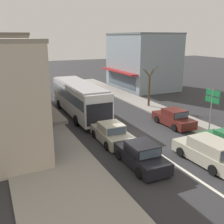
{
  "coord_description": "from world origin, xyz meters",
  "views": [
    {
      "loc": [
        -9.71,
        -16.69,
        7.51
      ],
      "look_at": [
        -0.32,
        3.15,
        1.2
      ],
      "focal_mm": 42.0,
      "sensor_mm": 36.0,
      "label": 1
    }
  ],
  "objects_px": {
    "parked_sedan_kerb_second": "(174,118)",
    "street_tree_right": "(149,88)",
    "sedan_adjacent_lane_trail": "(111,133)",
    "traffic_light_downstreet": "(34,72)",
    "pedestrian_with_handbag_near": "(42,102)",
    "sedan_adjacent_lane_lead": "(141,155)",
    "pedestrian_browsing_midblock": "(52,113)",
    "directional_road_sign": "(212,100)",
    "wagon_queue_far_back": "(208,152)",
    "city_bus": "(79,97)"
  },
  "relations": [
    {
      "from": "sedan_adjacent_lane_trail",
      "to": "street_tree_right",
      "type": "height_order",
      "value": "street_tree_right"
    },
    {
      "from": "parked_sedan_kerb_second",
      "to": "street_tree_right",
      "type": "relative_size",
      "value": 0.95
    },
    {
      "from": "pedestrian_with_handbag_near",
      "to": "wagon_queue_far_back",
      "type": "bearing_deg",
      "value": -66.92
    },
    {
      "from": "wagon_queue_far_back",
      "to": "sedan_adjacent_lane_lead",
      "type": "relative_size",
      "value": 1.07
    },
    {
      "from": "sedan_adjacent_lane_lead",
      "to": "directional_road_sign",
      "type": "height_order",
      "value": "directional_road_sign"
    },
    {
      "from": "sedan_adjacent_lane_trail",
      "to": "street_tree_right",
      "type": "xyz_separation_m",
      "value": [
        8.15,
        7.47,
        1.45
      ]
    },
    {
      "from": "sedan_adjacent_lane_lead",
      "to": "pedestrian_with_handbag_near",
      "type": "xyz_separation_m",
      "value": [
        -2.98,
        14.66,
        0.4
      ]
    },
    {
      "from": "sedan_adjacent_lane_trail",
      "to": "street_tree_right",
      "type": "bearing_deg",
      "value": 42.52
    },
    {
      "from": "traffic_light_downstreet",
      "to": "street_tree_right",
      "type": "height_order",
      "value": "street_tree_right"
    },
    {
      "from": "pedestrian_with_handbag_near",
      "to": "street_tree_right",
      "type": "bearing_deg",
      "value": -15.49
    },
    {
      "from": "wagon_queue_far_back",
      "to": "sedan_adjacent_lane_trail",
      "type": "xyz_separation_m",
      "value": [
        -3.96,
        5.6,
        -0.08
      ]
    },
    {
      "from": "city_bus",
      "to": "directional_road_sign",
      "type": "bearing_deg",
      "value": -49.52
    },
    {
      "from": "street_tree_right",
      "to": "pedestrian_browsing_midblock",
      "type": "distance_m",
      "value": 11.31
    },
    {
      "from": "city_bus",
      "to": "traffic_light_downstreet",
      "type": "bearing_deg",
      "value": 99.12
    },
    {
      "from": "pedestrian_browsing_midblock",
      "to": "street_tree_right",
      "type": "bearing_deg",
      "value": 8.46
    },
    {
      "from": "pedestrian_with_handbag_near",
      "to": "pedestrian_browsing_midblock",
      "type": "bearing_deg",
      "value": -90.96
    },
    {
      "from": "sedan_adjacent_lane_lead",
      "to": "sedan_adjacent_lane_trail",
      "type": "xyz_separation_m",
      "value": [
        -0.07,
        4.13,
        0.0
      ]
    },
    {
      "from": "wagon_queue_far_back",
      "to": "traffic_light_downstreet",
      "type": "bearing_deg",
      "value": 102.77
    },
    {
      "from": "wagon_queue_far_back",
      "to": "street_tree_right",
      "type": "bearing_deg",
      "value": 72.23
    },
    {
      "from": "street_tree_right",
      "to": "sedan_adjacent_lane_trail",
      "type": "bearing_deg",
      "value": -137.48
    },
    {
      "from": "sedan_adjacent_lane_lead",
      "to": "sedan_adjacent_lane_trail",
      "type": "distance_m",
      "value": 4.13
    },
    {
      "from": "city_bus",
      "to": "sedan_adjacent_lane_trail",
      "type": "relative_size",
      "value": 2.57
    },
    {
      "from": "directional_road_sign",
      "to": "traffic_light_downstreet",
      "type": "bearing_deg",
      "value": 114.23
    },
    {
      "from": "wagon_queue_far_back",
      "to": "sedan_adjacent_lane_trail",
      "type": "distance_m",
      "value": 6.86
    },
    {
      "from": "city_bus",
      "to": "sedan_adjacent_lane_trail",
      "type": "bearing_deg",
      "value": -90.87
    },
    {
      "from": "sedan_adjacent_lane_trail",
      "to": "pedestrian_with_handbag_near",
      "type": "bearing_deg",
      "value": 105.47
    },
    {
      "from": "parked_sedan_kerb_second",
      "to": "pedestrian_with_handbag_near",
      "type": "distance_m",
      "value": 13.39
    },
    {
      "from": "pedestrian_browsing_midblock",
      "to": "sedan_adjacent_lane_trail",
      "type": "bearing_deg",
      "value": -62.74
    },
    {
      "from": "wagon_queue_far_back",
      "to": "directional_road_sign",
      "type": "height_order",
      "value": "directional_road_sign"
    },
    {
      "from": "traffic_light_downstreet",
      "to": "pedestrian_with_handbag_near",
      "type": "distance_m",
      "value": 10.17
    },
    {
      "from": "sedan_adjacent_lane_lead",
      "to": "parked_sedan_kerb_second",
      "type": "xyz_separation_m",
      "value": [
        6.5,
        5.21,
        0.0
      ]
    },
    {
      "from": "pedestrian_with_handbag_near",
      "to": "directional_road_sign",
      "type": "bearing_deg",
      "value": -48.14
    },
    {
      "from": "city_bus",
      "to": "parked_sedan_kerb_second",
      "type": "xyz_separation_m",
      "value": [
        6.45,
        -6.51,
        -1.22
      ]
    },
    {
      "from": "parked_sedan_kerb_second",
      "to": "street_tree_right",
      "type": "height_order",
      "value": "street_tree_right"
    },
    {
      "from": "traffic_light_downstreet",
      "to": "pedestrian_with_handbag_near",
      "type": "xyz_separation_m",
      "value": [
        -0.96,
        -9.97,
        -1.79
      ]
    },
    {
      "from": "wagon_queue_far_back",
      "to": "sedan_adjacent_lane_trail",
      "type": "relative_size",
      "value": 1.07
    },
    {
      "from": "wagon_queue_far_back",
      "to": "directional_road_sign",
      "type": "bearing_deg",
      "value": 44.09
    },
    {
      "from": "sedan_adjacent_lane_lead",
      "to": "street_tree_right",
      "type": "height_order",
      "value": "street_tree_right"
    },
    {
      "from": "sedan_adjacent_lane_trail",
      "to": "pedestrian_with_handbag_near",
      "type": "relative_size",
      "value": 2.6
    },
    {
      "from": "parked_sedan_kerb_second",
      "to": "street_tree_right",
      "type": "distance_m",
      "value": 6.74
    },
    {
      "from": "sedan_adjacent_lane_lead",
      "to": "pedestrian_browsing_midblock",
      "type": "xyz_separation_m",
      "value": [
        -3.06,
        9.94,
        0.4
      ]
    },
    {
      "from": "city_bus",
      "to": "sedan_adjacent_lane_lead",
      "type": "height_order",
      "value": "city_bus"
    },
    {
      "from": "street_tree_right",
      "to": "pedestrian_browsing_midblock",
      "type": "height_order",
      "value": "street_tree_right"
    },
    {
      "from": "parked_sedan_kerb_second",
      "to": "city_bus",
      "type": "bearing_deg",
      "value": 134.74
    },
    {
      "from": "street_tree_right",
      "to": "pedestrian_with_handbag_near",
      "type": "bearing_deg",
      "value": 164.51
    },
    {
      "from": "traffic_light_downstreet",
      "to": "directional_road_sign",
      "type": "height_order",
      "value": "traffic_light_downstreet"
    },
    {
      "from": "pedestrian_with_handbag_near",
      "to": "sedan_adjacent_lane_lead",
      "type": "bearing_deg",
      "value": -78.51
    },
    {
      "from": "directional_road_sign",
      "to": "pedestrian_browsing_midblock",
      "type": "relative_size",
      "value": 2.21
    },
    {
      "from": "sedan_adjacent_lane_trail",
      "to": "traffic_light_downstreet",
      "type": "bearing_deg",
      "value": 95.46
    },
    {
      "from": "sedan_adjacent_lane_trail",
      "to": "street_tree_right",
      "type": "relative_size",
      "value": 0.96
    }
  ]
}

